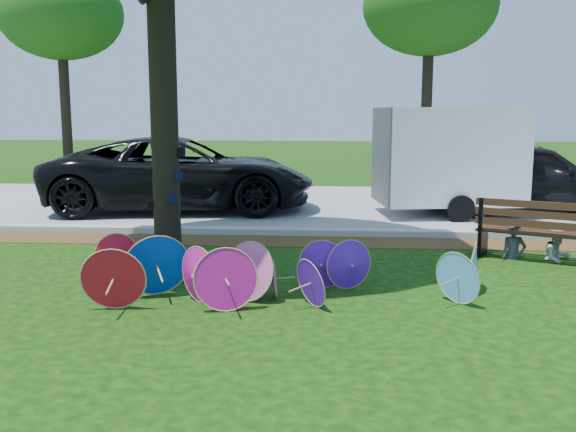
{
  "coord_description": "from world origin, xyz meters",
  "views": [
    {
      "loc": [
        1.18,
        -7.23,
        2.42
      ],
      "look_at": [
        0.5,
        2.0,
        0.9
      ],
      "focal_mm": 40.0,
      "sensor_mm": 36.0,
      "label": 1
    }
  ],
  "objects_px": {
    "dark_pickup": "(528,177)",
    "person_left": "(515,224)",
    "parasol_pile": "(251,270)",
    "black_van": "(181,174)",
    "cargo_trailer": "(449,155)",
    "person_right": "(559,228)",
    "park_bench": "(538,230)"
  },
  "relations": [
    {
      "from": "parasol_pile",
      "to": "dark_pickup",
      "type": "bearing_deg",
      "value": 52.94
    },
    {
      "from": "cargo_trailer",
      "to": "person_left",
      "type": "distance_m",
      "value": 4.6
    },
    {
      "from": "black_van",
      "to": "person_left",
      "type": "distance_m",
      "value": 8.24
    },
    {
      "from": "park_bench",
      "to": "person_left",
      "type": "relative_size",
      "value": 1.65
    },
    {
      "from": "parasol_pile",
      "to": "black_van",
      "type": "xyz_separation_m",
      "value": [
        -2.68,
        7.3,
        0.53
      ]
    },
    {
      "from": "dark_pickup",
      "to": "person_left",
      "type": "distance_m",
      "value": 5.21
    },
    {
      "from": "person_left",
      "to": "cargo_trailer",
      "type": "bearing_deg",
      "value": 84.26
    },
    {
      "from": "black_van",
      "to": "dark_pickup",
      "type": "xyz_separation_m",
      "value": [
        8.33,
        0.19,
        -0.04
      ]
    },
    {
      "from": "dark_pickup",
      "to": "person_left",
      "type": "bearing_deg",
      "value": 159.51
    },
    {
      "from": "black_van",
      "to": "parasol_pile",
      "type": "bearing_deg",
      "value": -166.71
    },
    {
      "from": "dark_pickup",
      "to": "person_left",
      "type": "xyz_separation_m",
      "value": [
        -1.61,
        -4.95,
        -0.28
      ]
    },
    {
      "from": "cargo_trailer",
      "to": "person_right",
      "type": "height_order",
      "value": "cargo_trailer"
    },
    {
      "from": "park_bench",
      "to": "person_right",
      "type": "relative_size",
      "value": 1.83
    },
    {
      "from": "black_van",
      "to": "park_bench",
      "type": "distance_m",
      "value": 8.56
    },
    {
      "from": "black_van",
      "to": "person_left",
      "type": "bearing_deg",
      "value": -132.19
    },
    {
      "from": "cargo_trailer",
      "to": "park_bench",
      "type": "xyz_separation_m",
      "value": [
        0.69,
        -4.56,
        -0.9
      ]
    },
    {
      "from": "dark_pickup",
      "to": "cargo_trailer",
      "type": "distance_m",
      "value": 2.07
    },
    {
      "from": "parasol_pile",
      "to": "person_left",
      "type": "height_order",
      "value": "person_left"
    },
    {
      "from": "cargo_trailer",
      "to": "person_right",
      "type": "relative_size",
      "value": 2.99
    },
    {
      "from": "dark_pickup",
      "to": "cargo_trailer",
      "type": "relative_size",
      "value": 1.61
    },
    {
      "from": "parasol_pile",
      "to": "dark_pickup",
      "type": "distance_m",
      "value": 9.39
    },
    {
      "from": "black_van",
      "to": "cargo_trailer",
      "type": "relative_size",
      "value": 2.06
    },
    {
      "from": "person_left",
      "to": "dark_pickup",
      "type": "bearing_deg",
      "value": 61.97
    },
    {
      "from": "cargo_trailer",
      "to": "person_left",
      "type": "xyz_separation_m",
      "value": [
        0.34,
        -4.51,
        -0.82
      ]
    },
    {
      "from": "parasol_pile",
      "to": "person_left",
      "type": "bearing_deg",
      "value": 32.08
    },
    {
      "from": "park_bench",
      "to": "black_van",
      "type": "bearing_deg",
      "value": 169.95
    },
    {
      "from": "black_van",
      "to": "person_right",
      "type": "distance_m",
      "value": 8.83
    },
    {
      "from": "person_left",
      "to": "person_right",
      "type": "xyz_separation_m",
      "value": [
        0.7,
        0.0,
        -0.06
      ]
    },
    {
      "from": "black_van",
      "to": "park_bench",
      "type": "height_order",
      "value": "black_van"
    },
    {
      "from": "dark_pickup",
      "to": "person_right",
      "type": "height_order",
      "value": "dark_pickup"
    },
    {
      "from": "parasol_pile",
      "to": "park_bench",
      "type": "xyz_separation_m",
      "value": [
        4.39,
        2.48,
        0.13
      ]
    },
    {
      "from": "dark_pickup",
      "to": "person_left",
      "type": "height_order",
      "value": "dark_pickup"
    }
  ]
}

